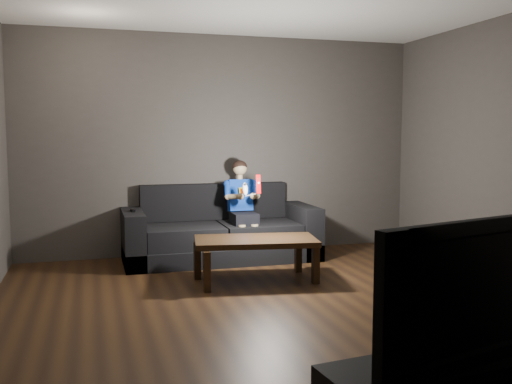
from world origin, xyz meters
name	(u,v)px	position (x,y,z in m)	size (l,w,h in m)	color
floor	(290,309)	(0.00, 0.00, 0.00)	(5.00, 5.00, 0.00)	black
back_wall	(223,145)	(0.00, 2.50, 1.35)	(5.00, 0.04, 2.70)	#403D38
front_wall	(497,168)	(0.00, -2.50, 1.35)	(5.00, 0.04, 2.70)	#403D38
sofa	(220,235)	(-0.14, 2.11, 0.29)	(2.27, 0.98, 0.88)	black
child	(242,199)	(0.12, 2.04, 0.71)	(0.42, 0.52, 1.04)	black
wii_remote_red	(258,184)	(0.20, 1.64, 0.93)	(0.06, 0.08, 0.22)	#BF090C
nunchuk_white	(245,189)	(0.05, 1.64, 0.88)	(0.06, 0.09, 0.16)	white
wii_remote_black	(133,210)	(-1.16, 2.02, 0.63)	(0.05, 0.14, 0.03)	black
coffee_table	(256,244)	(-0.02, 0.98, 0.38)	(1.29, 0.79, 0.44)	black
tv	(454,288)	(-0.02, -2.27, 0.79)	(1.15, 0.15, 0.66)	black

